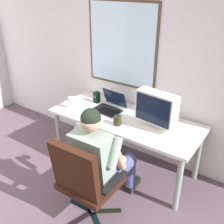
{
  "coord_description": "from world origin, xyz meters",
  "views": [
    {
      "loc": [
        1.66,
        -0.75,
        2.2
      ],
      "look_at": [
        0.3,
        1.2,
        1.0
      ],
      "focal_mm": 42.19,
      "sensor_mm": 36.0,
      "label": 1
    }
  ],
  "objects_px": {
    "wine_glass": "(71,101)",
    "laptop": "(111,105)",
    "office_chair": "(84,179)",
    "person_seated": "(101,156)",
    "coffee_mug": "(117,121)",
    "desk_speaker": "(97,97)",
    "crt_monitor": "(156,108)",
    "desk": "(124,124)"
  },
  "relations": [
    {
      "from": "wine_glass",
      "to": "laptop",
      "type": "bearing_deg",
      "value": 33.87
    },
    {
      "from": "office_chair",
      "to": "person_seated",
      "type": "xyz_separation_m",
      "value": [
        -0.01,
        0.28,
        0.09
      ]
    },
    {
      "from": "coffee_mug",
      "to": "person_seated",
      "type": "bearing_deg",
      "value": -75.2
    },
    {
      "from": "office_chair",
      "to": "coffee_mug",
      "type": "bearing_deg",
      "value": 100.15
    },
    {
      "from": "wine_glass",
      "to": "desk_speaker",
      "type": "xyz_separation_m",
      "value": [
        0.15,
        0.34,
        -0.03
      ]
    },
    {
      "from": "office_chair",
      "to": "laptop",
      "type": "relative_size",
      "value": 2.61
    },
    {
      "from": "person_seated",
      "to": "desk_speaker",
      "type": "relative_size",
      "value": 8.24
    },
    {
      "from": "crt_monitor",
      "to": "wine_glass",
      "type": "xyz_separation_m",
      "value": [
        -1.1,
        -0.17,
        -0.13
      ]
    },
    {
      "from": "desk",
      "to": "desk_speaker",
      "type": "xyz_separation_m",
      "value": [
        -0.55,
        0.16,
        0.16
      ]
    },
    {
      "from": "office_chair",
      "to": "wine_glass",
      "type": "relative_size",
      "value": 6.09
    },
    {
      "from": "wine_glass",
      "to": "coffee_mug",
      "type": "bearing_deg",
      "value": -1.29
    },
    {
      "from": "coffee_mug",
      "to": "desk_speaker",
      "type": "bearing_deg",
      "value": 148.2
    },
    {
      "from": "laptop",
      "to": "desk_speaker",
      "type": "distance_m",
      "value": 0.28
    },
    {
      "from": "desk_speaker",
      "to": "wine_glass",
      "type": "bearing_deg",
      "value": -113.13
    },
    {
      "from": "desk_speaker",
      "to": "crt_monitor",
      "type": "bearing_deg",
      "value": -10.24
    },
    {
      "from": "crt_monitor",
      "to": "desk_speaker",
      "type": "distance_m",
      "value": 0.98
    },
    {
      "from": "crt_monitor",
      "to": "laptop",
      "type": "xyz_separation_m",
      "value": [
        -0.68,
        0.11,
        -0.18
      ]
    },
    {
      "from": "desk",
      "to": "wine_glass",
      "type": "distance_m",
      "value": 0.74
    },
    {
      "from": "crt_monitor",
      "to": "wine_glass",
      "type": "distance_m",
      "value": 1.12
    },
    {
      "from": "laptop",
      "to": "wine_glass",
      "type": "bearing_deg",
      "value": -146.13
    },
    {
      "from": "office_chair",
      "to": "crt_monitor",
      "type": "height_order",
      "value": "crt_monitor"
    },
    {
      "from": "office_chair",
      "to": "laptop",
      "type": "height_order",
      "value": "office_chair"
    },
    {
      "from": "desk",
      "to": "desk_speaker",
      "type": "bearing_deg",
      "value": 163.51
    },
    {
      "from": "desk",
      "to": "wine_glass",
      "type": "height_order",
      "value": "wine_glass"
    },
    {
      "from": "desk",
      "to": "person_seated",
      "type": "distance_m",
      "value": 0.7
    },
    {
      "from": "crt_monitor",
      "to": "desk_speaker",
      "type": "height_order",
      "value": "crt_monitor"
    },
    {
      "from": "desk",
      "to": "office_chair",
      "type": "height_order",
      "value": "office_chair"
    },
    {
      "from": "desk",
      "to": "desk_speaker",
      "type": "relative_size",
      "value": 12.6
    },
    {
      "from": "desk_speaker",
      "to": "coffee_mug",
      "type": "distance_m",
      "value": 0.68
    },
    {
      "from": "laptop",
      "to": "desk_speaker",
      "type": "relative_size",
      "value": 2.51
    },
    {
      "from": "office_chair",
      "to": "person_seated",
      "type": "relative_size",
      "value": 0.8
    },
    {
      "from": "crt_monitor",
      "to": "desk_speaker",
      "type": "xyz_separation_m",
      "value": [
        -0.96,
        0.17,
        -0.17
      ]
    },
    {
      "from": "desk",
      "to": "desk_speaker",
      "type": "distance_m",
      "value": 0.59
    },
    {
      "from": "office_chair",
      "to": "person_seated",
      "type": "bearing_deg",
      "value": 91.61
    },
    {
      "from": "person_seated",
      "to": "desk_speaker",
      "type": "xyz_separation_m",
      "value": [
        -0.7,
        0.84,
        0.17
      ]
    },
    {
      "from": "person_seated",
      "to": "laptop",
      "type": "bearing_deg",
      "value": 118.89
    },
    {
      "from": "crt_monitor",
      "to": "laptop",
      "type": "distance_m",
      "value": 0.72
    },
    {
      "from": "person_seated",
      "to": "office_chair",
      "type": "bearing_deg",
      "value": -88.39
    },
    {
      "from": "laptop",
      "to": "desk_speaker",
      "type": "height_order",
      "value": "laptop"
    },
    {
      "from": "crt_monitor",
      "to": "laptop",
      "type": "relative_size",
      "value": 1.29
    },
    {
      "from": "office_chair",
      "to": "coffee_mug",
      "type": "distance_m",
      "value": 0.81
    },
    {
      "from": "desk",
      "to": "person_seated",
      "type": "relative_size",
      "value": 1.53
    }
  ]
}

